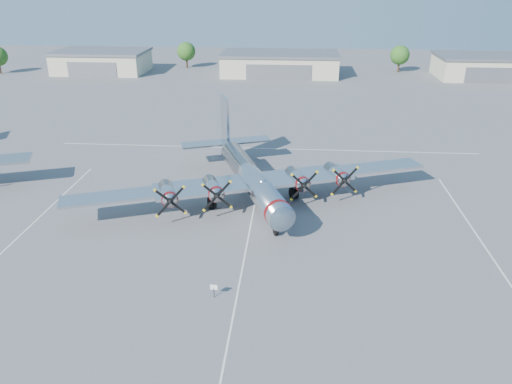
# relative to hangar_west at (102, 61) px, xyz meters

# --- Properties ---
(ground) EXTENTS (260.00, 260.00, 0.00)m
(ground) POSITION_rel_hangar_west_xyz_m (45.00, -81.96, -2.71)
(ground) COLOR #535356
(ground) RESTS_ON ground
(parking_lines) EXTENTS (60.00, 50.08, 0.01)m
(parking_lines) POSITION_rel_hangar_west_xyz_m (45.00, -83.71, -2.71)
(parking_lines) COLOR silver
(parking_lines) RESTS_ON ground
(hangar_west) EXTENTS (22.60, 14.60, 5.40)m
(hangar_west) POSITION_rel_hangar_west_xyz_m (0.00, 0.00, 0.00)
(hangar_west) COLOR beige
(hangar_west) RESTS_ON ground
(hangar_center) EXTENTS (28.60, 14.60, 5.40)m
(hangar_center) POSITION_rel_hangar_west_xyz_m (45.00, -0.00, -0.00)
(hangar_center) COLOR beige
(hangar_center) RESTS_ON ground
(hangar_east) EXTENTS (20.60, 14.60, 5.40)m
(hangar_east) POSITION_rel_hangar_west_xyz_m (93.00, 0.00, 0.00)
(hangar_east) COLOR beige
(hangar_east) RESTS_ON ground
(tree_west) EXTENTS (4.80, 4.80, 6.64)m
(tree_west) POSITION_rel_hangar_west_xyz_m (20.00, 8.04, 1.51)
(tree_west) COLOR #382619
(tree_west) RESTS_ON ground
(tree_east) EXTENTS (4.80, 4.80, 6.64)m
(tree_east) POSITION_rel_hangar_west_xyz_m (75.00, 6.04, 1.51)
(tree_east) COLOR #382619
(tree_east) RESTS_ON ground
(main_bomber_b29) EXTENTS (46.83, 39.58, 8.79)m
(main_bomber_b29) POSITION_rel_hangar_west_xyz_m (44.26, -74.05, -2.71)
(main_bomber_b29) COLOR silver
(main_bomber_b29) RESTS_ON ground
(info_placard) EXTENTS (0.59, 0.09, 1.13)m
(info_placard) POSITION_rel_hangar_west_xyz_m (43.23, -93.20, -1.92)
(info_placard) COLOR black
(info_placard) RESTS_ON ground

